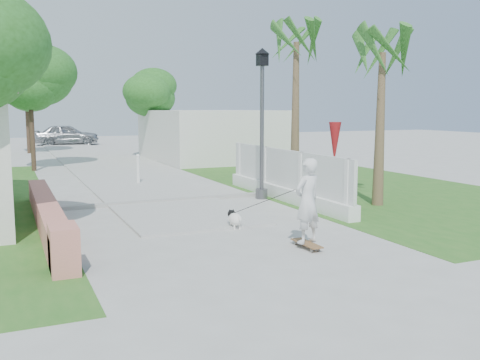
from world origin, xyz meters
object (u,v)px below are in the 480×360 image
parked_car (67,135)px  bollard (138,168)px  skateboarder (276,202)px  dog (235,218)px  street_lamp (262,118)px  patio_umbrella (335,143)px

parked_car → bollard: bearing=-173.5°
skateboarder → dog: size_ratio=4.53×
skateboarder → parked_car: skateboarder is taller
bollard → street_lamp: bearing=-59.0°
bollard → skateboarder: 9.30m
street_lamp → skateboarder: street_lamp is taller
street_lamp → parked_car: size_ratio=0.98×
street_lamp → patio_umbrella: street_lamp is taller
skateboarder → dog: 1.54m
bollard → patio_umbrella: bearing=-50.1°
patio_umbrella → skateboarder: size_ratio=0.83×
patio_umbrella → parked_car: size_ratio=0.51×
street_lamp → patio_umbrella: (1.90, -1.00, -0.74)m
patio_umbrella → parked_car: bearing=99.3°
dog → parked_car: 30.73m
dog → skateboarder: bearing=-76.1°
bollard → parked_car: bearing=90.2°
skateboarder → dog: skateboarder is taller
skateboarder → parked_car: size_ratio=0.61×
street_lamp → bollard: (-2.70, 4.50, -1.84)m
dog → parked_car: bearing=91.1°
street_lamp → bollard: bearing=121.0°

